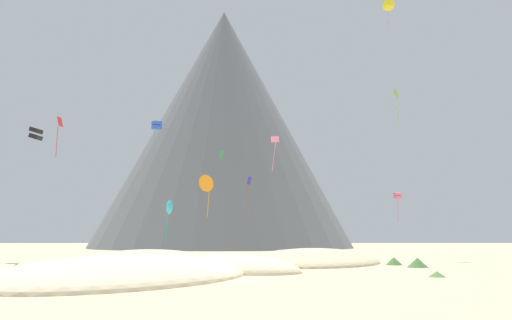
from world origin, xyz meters
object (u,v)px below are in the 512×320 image
Objects in this scene: kite_indigo_low at (249,186)px; kite_pink_mid at (275,145)px; bush_scatter_east at (417,263)px; bush_mid_center at (16,267)px; kite_rainbow_low at (397,196)px; kite_lime_mid at (395,95)px; bush_far_right at (394,261)px; rock_massif at (222,135)px; kite_green_low at (222,154)px; kite_orange_low at (207,183)px; bush_far_left at (437,274)px; kite_blue_mid at (157,125)px; kite_yellow_high at (388,5)px; kite_black_mid at (36,134)px; kite_red_mid at (59,127)px; kite_cyan_low at (168,207)px.

kite_indigo_low is 1.20× the size of kite_pink_mid.
bush_scatter_east is 35.74m from bush_mid_center.
bush_mid_center is 64.79m from kite_rainbow_low.
kite_pink_mid is 0.86× the size of kite_lime_mid.
rock_massif is at bearing 104.63° from bush_far_right.
kite_green_low is 8.34m from kite_orange_low.
bush_far_left is 0.37× the size of kite_blue_mid.
kite_indigo_low is 20.55m from kite_pink_mid.
kite_yellow_high is at bearing 77.88° from bush_scatter_east.
kite_indigo_low is (-15.66, 34.78, 10.45)m from bush_scatter_east.
rock_massif is (-21.91, 83.93, 29.25)m from bush_far_right.
kite_orange_low is (21.20, -0.33, -6.15)m from kite_black_mid.
rock_massif reaches higher than kite_green_low.
bush_mid_center is at bearing -111.90° from kite_yellow_high.
kite_indigo_low is at bearing 106.05° from bush_far_left.
kite_blue_mid is at bearing 134.97° from kite_black_mid.
kite_lime_mid is at bearing 153.33° from kite_red_mid.
kite_red_mid is at bearing 156.31° from bush_far_right.
kite_rainbow_low reaches higher than bush_scatter_east.
bush_far_right is 0.34× the size of kite_rainbow_low.
bush_far_right is at bearing 57.96° from kite_rainbow_low.
kite_indigo_low is at bearing 115.65° from bush_far_right.
bush_far_right is at bearing 53.40° from kite_green_low.
kite_blue_mid is (-34.22, -3.32, -19.59)m from kite_yellow_high.
bush_far_left is 106.00m from rock_massif.
kite_black_mid is 0.38× the size of kite_pink_mid.
kite_cyan_low is at bearing 148.13° from bush_scatter_east.
bush_mid_center is at bearing -61.84° from kite_cyan_low.
kite_rainbow_low is at bearing 73.14° from bush_far_right.
bush_far_left is 49.81m from kite_black_mid.
kite_orange_low is 28.92m from kite_lime_mid.
kite_yellow_high is at bearing -153.28° from kite_lime_mid.
bush_scatter_east is 31.59m from kite_green_low.
kite_cyan_low is (-10.00, -18.82, -4.47)m from kite_indigo_low.
rock_massif reaches higher than bush_mid_center.
kite_rainbow_low is at bearing 130.41° from kite_black_mid.
kite_orange_low is at bearing -32.78° from kite_indigo_low.
kite_lime_mid is (4.43, 20.22, 21.69)m from bush_scatter_east.
bush_far_right is 20.69m from kite_pink_mid.
kite_indigo_low is at bearing -73.74° from kite_orange_low.
rock_massif is at bearing 178.59° from kite_black_mid.
bush_mid_center is 0.28× the size of kite_indigo_low.
kite_black_mid is at bearing -1.87° from kite_blue_mid.
kite_yellow_high is (1.20, 5.98, 15.74)m from kite_lime_mid.
bush_mid_center is at bearing 79.76° from kite_orange_low.
kite_pink_mid reaches higher than bush_far_left.
kite_pink_mid reaches higher than kite_rainbow_low.
kite_pink_mid is at bearing -9.78° from kite_indigo_low.
kite_rainbow_low is 43.95m from kite_blue_mid.
kite_blue_mid is at bearing -56.57° from kite_lime_mid.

